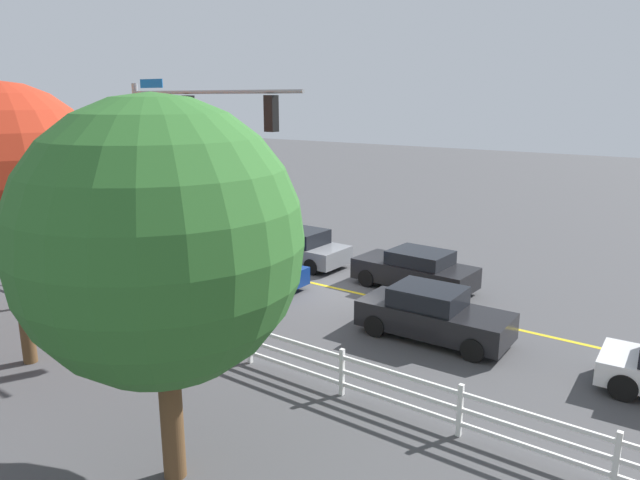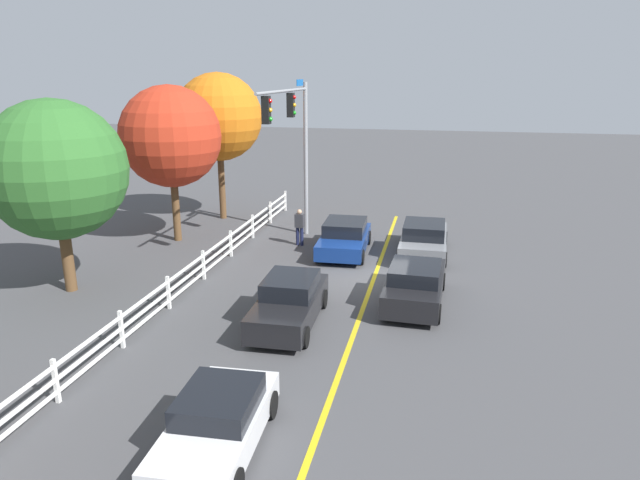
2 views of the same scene
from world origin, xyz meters
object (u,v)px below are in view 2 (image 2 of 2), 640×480
object	(u,v)px
tree_1	(56,170)
car_1	(415,284)
car_2	(424,239)
tree_3	(219,117)
car_3	(290,302)
tree_0	(171,137)
car_4	(345,237)
car_0	(217,422)
pedestrian	(300,226)

from	to	relation	value
tree_1	car_1	bearing A→B (deg)	-83.50
car_2	tree_3	distance (m)	12.64
car_3	tree_0	distance (m)	11.70
car_3	car_1	bearing A→B (deg)	121.80
car_4	tree_1	distance (m)	11.74
tree_0	car_4	bearing A→B (deg)	-91.33
car_0	car_4	world-z (taller)	car_4
car_2	car_3	size ratio (longest dim) A/B	1.07
tree_0	car_1	bearing A→B (deg)	-115.31
car_1	pedestrian	size ratio (longest dim) A/B	2.62
pedestrian	tree_0	distance (m)	7.06
car_4	tree_1	bearing A→B (deg)	-55.69
car_0	car_4	bearing A→B (deg)	176.41
pedestrian	tree_3	xyz separation A→B (m)	(4.03, 5.33, 4.47)
car_3	tree_3	bearing A→B (deg)	-151.34
tree_1	car_3	bearing A→B (deg)	-97.03
car_2	tree_1	distance (m)	14.70
car_1	tree_1	bearing A→B (deg)	98.62
car_2	tree_1	size ratio (longest dim) A/B	0.68
pedestrian	car_4	bearing A→B (deg)	79.27
car_1	tree_0	size ratio (longest dim) A/B	0.62
car_4	car_0	bearing A→B (deg)	-3.05
tree_0	tree_1	size ratio (longest dim) A/B	1.05
car_2	car_0	bearing A→B (deg)	165.73
car_2	car_1	bearing A→B (deg)	179.25
car_2	tree_1	bearing A→B (deg)	119.49
car_3	pedestrian	world-z (taller)	pedestrian
car_2	tree_0	distance (m)	12.19
tree_0	tree_3	world-z (taller)	tree_3
tree_1	pedestrian	bearing A→B (deg)	-43.12
car_1	tree_0	xyz separation A→B (m)	(5.39, 11.39, 4.15)
car_2	car_3	bearing A→B (deg)	154.58
pedestrian	tree_3	world-z (taller)	tree_3
car_2	car_3	distance (m)	8.92
car_4	tree_0	world-z (taller)	tree_0
car_1	car_2	distance (m)	5.60
car_1	tree_3	xyz separation A→B (m)	(9.85, 10.87, 4.69)
car_2	car_4	size ratio (longest dim) A/B	1.06
tree_0	tree_1	world-z (taller)	tree_0
pedestrian	tree_0	world-z (taller)	tree_0
pedestrian	tree_3	distance (m)	8.04
car_1	car_3	world-z (taller)	car_3
car_1	tree_1	size ratio (longest dim) A/B	0.65
car_0	car_2	world-z (taller)	car_2
car_3	tree_1	bearing A→B (deg)	-98.41
car_3	tree_0	size ratio (longest dim) A/B	0.61
car_1	pedestrian	distance (m)	8.04
car_4	pedestrian	bearing A→B (deg)	-107.91
car_3	tree_1	xyz separation A→B (m)	(1.05, 8.55, 3.69)
car_1	tree_1	xyz separation A→B (m)	(-1.40, 12.30, 3.70)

